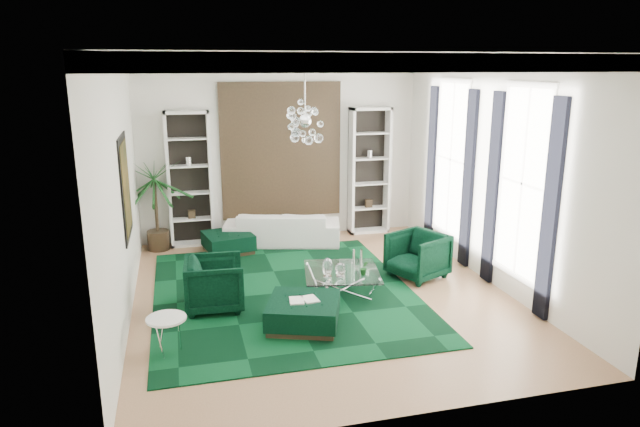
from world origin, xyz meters
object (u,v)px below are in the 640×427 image
object	(u,v)px
sofa	(282,228)
armchair_right	(417,255)
armchair_left	(215,284)
coffee_table	(342,283)
palm	(155,193)
ottoman_front	(304,313)
side_table	(167,336)
ottoman_side	(228,243)

from	to	relation	value
sofa	armchair_right	size ratio (longest dim) A/B	2.68
armchair_left	coffee_table	bearing A→B (deg)	-85.63
palm	sofa	bearing A→B (deg)	-5.43
sofa	coffee_table	world-z (taller)	sofa
ottoman_front	side_table	xyz separation A→B (m)	(-1.90, -0.36, 0.05)
sofa	ottoman_front	xyz separation A→B (m)	(-0.44, -3.97, -0.15)
armchair_left	ottoman_side	distance (m)	2.77
palm	ottoman_side	bearing A→B (deg)	-21.34
sofa	armchair_right	distance (m)	3.20
armchair_right	ottoman_front	distance (m)	2.80
ottoman_front	palm	world-z (taller)	palm
armchair_right	coffee_table	xyz separation A→B (m)	(-1.53, -0.45, -0.20)
sofa	side_table	distance (m)	4.92
armchair_right	ottoman_side	distance (m)	3.85
armchair_left	ottoman_side	world-z (taller)	armchair_left
ottoman_side	side_table	bearing A→B (deg)	-106.17
ottoman_side	armchair_left	bearing A→B (deg)	-99.52
ottoman_side	ottoman_front	bearing A→B (deg)	-78.70
palm	armchair_right	bearing A→B (deg)	-31.66
coffee_table	ottoman_side	bearing A→B (deg)	120.77
ottoman_side	palm	xyz separation A→B (m)	(-1.37, 0.54, 1.00)
armchair_left	armchair_right	distance (m)	3.62
armchair_left	coffee_table	xyz separation A→B (m)	(2.06, 0.04, -0.20)
coffee_table	ottoman_front	xyz separation A→B (m)	(-0.87, -0.99, -0.01)
sofa	side_table	bearing A→B (deg)	76.15
ottoman_side	ottoman_front	distance (m)	3.75
sofa	coffee_table	size ratio (longest dim) A/B	2.00
ottoman_side	armchair_right	bearing A→B (deg)	-35.60
armchair_right	side_table	bearing A→B (deg)	-91.83
side_table	palm	bearing A→B (deg)	92.55
sofa	ottoman_side	world-z (taller)	sofa
armchair_right	ottoman_front	xyz separation A→B (m)	(-2.40, -1.43, -0.21)
coffee_table	side_table	size ratio (longest dim) A/B	2.31
coffee_table	ottoman_front	distance (m)	1.31
sofa	ottoman_front	distance (m)	4.00
ottoman_side	palm	size ratio (longest dim) A/B	0.38
coffee_table	armchair_right	bearing A→B (deg)	16.22
sofa	armchair_left	distance (m)	3.43
armchair_right	ottoman_front	bearing A→B (deg)	-83.57
ottoman_front	side_table	distance (m)	1.94
sofa	palm	bearing A→B (deg)	9.12
side_table	ottoman_side	bearing A→B (deg)	73.83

